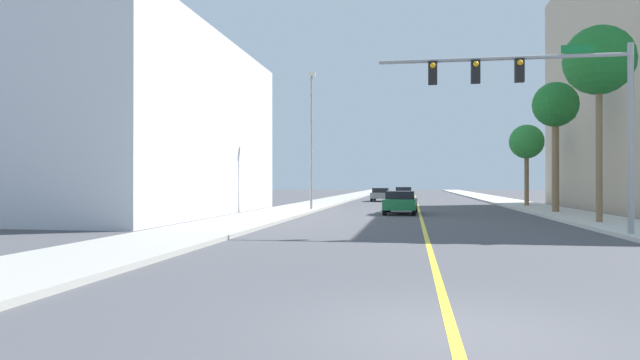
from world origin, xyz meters
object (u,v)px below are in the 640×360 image
at_px(street_lamp, 311,134).
at_px(car_white, 404,194).
at_px(car_green, 401,202).
at_px(palm_mid, 555,107).
at_px(palm_near, 599,62).
at_px(palm_far, 527,143).
at_px(car_gray, 381,194).
at_px(traffic_signal_mast, 544,93).

height_order(street_lamp, car_white, street_lamp).
bearing_deg(car_white, car_green, -89.32).
xyz_separation_m(palm_mid, car_green, (-9.23, -1.40, -5.72)).
distance_m(palm_mid, car_green, 10.95).
relative_size(palm_near, palm_far, 1.43).
xyz_separation_m(street_lamp, car_gray, (3.54, 20.14, -4.39)).
height_order(traffic_signal_mast, car_gray, traffic_signal_mast).
bearing_deg(car_green, palm_near, -38.31).
bearing_deg(street_lamp, palm_near, -33.51).
bearing_deg(car_gray, palm_mid, -59.36).
distance_m(car_green, car_gray, 22.57).
bearing_deg(car_gray, palm_far, -44.35).
bearing_deg(car_white, palm_far, -55.33).
bearing_deg(palm_near, car_green, 139.90).
distance_m(palm_far, car_gray, 17.36).
xyz_separation_m(car_green, car_gray, (-2.38, 22.45, -0.01)).
relative_size(traffic_signal_mast, street_lamp, 0.97).
distance_m(street_lamp, palm_far, 17.19).
height_order(street_lamp, palm_near, street_lamp).
xyz_separation_m(traffic_signal_mast, car_gray, (-7.65, 35.87, -4.36)).
bearing_deg(street_lamp, car_green, -21.35).
height_order(palm_near, palm_far, palm_near).
distance_m(street_lamp, palm_near, 17.94).
bearing_deg(palm_mid, car_white, 112.40).
xyz_separation_m(traffic_signal_mast, street_lamp, (-11.19, 15.74, 0.04)).
bearing_deg(car_white, car_gray, -142.65).
height_order(traffic_signal_mast, car_white, traffic_signal_mast).
bearing_deg(car_gray, traffic_signal_mast, -76.19).
xyz_separation_m(traffic_signal_mast, palm_far, (4.02, 23.73, -0.13)).
relative_size(street_lamp, palm_near, 1.03).
bearing_deg(palm_far, palm_near, -91.20).
relative_size(palm_near, car_white, 2.02).
height_order(car_green, car_gray, car_green).
relative_size(palm_far, car_white, 1.42).
bearing_deg(car_green, car_gray, 97.84).
bearing_deg(palm_near, street_lamp, 146.49).
xyz_separation_m(street_lamp, palm_far, (15.21, 8.00, -0.17)).
distance_m(palm_near, car_green, 13.40).
bearing_deg(traffic_signal_mast, car_white, 98.21).
height_order(palm_mid, palm_far, palm_mid).
height_order(palm_near, car_white, palm_near).
distance_m(palm_mid, car_white, 25.24).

